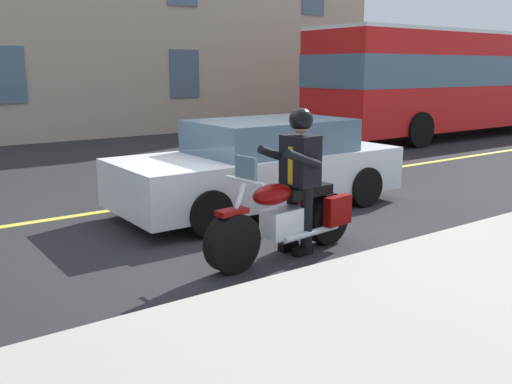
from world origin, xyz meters
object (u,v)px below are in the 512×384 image
bus_near (455,78)px  car_silver (263,165)px  rider_main (299,168)px  motorcycle_main (288,218)px

bus_near → car_silver: bus_near is taller
rider_main → car_silver: size_ratio=0.38×
rider_main → bus_near: size_ratio=0.16×
motorcycle_main → rider_main: bearing=-172.6°
motorcycle_main → rider_main: 0.61m
bus_near → rider_main: bearing=28.0°
motorcycle_main → bus_near: 13.62m
rider_main → car_silver: 2.25m
motorcycle_main → rider_main: rider_main is taller
motorcycle_main → bus_near: bearing=-152.3°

